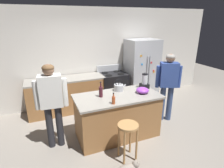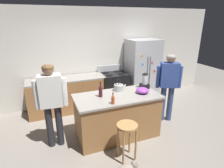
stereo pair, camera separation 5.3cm
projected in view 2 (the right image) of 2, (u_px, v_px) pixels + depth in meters
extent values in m
plane|color=gray|center=(117.00, 134.00, 4.01)|extent=(14.00, 14.00, 0.00)
cube|color=silver|center=(91.00, 57.00, 5.27)|extent=(8.00, 0.10, 2.70)
cube|color=#9E6B3D|center=(117.00, 117.00, 3.86)|extent=(1.67, 0.79, 0.88)
cube|color=gray|center=(117.00, 97.00, 3.71)|extent=(1.73, 0.85, 0.04)
cube|color=#9E6B3D|center=(68.00, 95.00, 4.95)|extent=(2.00, 0.64, 0.88)
cube|color=gray|center=(66.00, 79.00, 4.80)|extent=(2.00, 0.64, 0.04)
cube|color=#B7BABF|center=(142.00, 71.00, 5.52)|extent=(0.90, 0.70, 1.84)
cylinder|color=#B7BABF|center=(148.00, 71.00, 5.15)|extent=(0.02, 0.02, 0.83)
cylinder|color=#B7BABF|center=(150.00, 71.00, 5.18)|extent=(0.02, 0.02, 0.83)
cube|color=#268CD8|center=(143.00, 64.00, 5.04)|extent=(0.05, 0.01, 0.05)
cube|color=orange|center=(155.00, 72.00, 5.27)|extent=(0.05, 0.01, 0.05)
cube|color=red|center=(154.00, 71.00, 5.25)|extent=(0.05, 0.01, 0.05)
cube|color=orange|center=(142.00, 56.00, 4.95)|extent=(0.05, 0.01, 0.05)
cube|color=red|center=(152.00, 63.00, 5.14)|extent=(0.05, 0.01, 0.05)
cube|color=black|center=(113.00, 89.00, 5.37)|extent=(0.76, 0.64, 0.92)
cube|color=black|center=(118.00, 94.00, 5.10)|extent=(0.60, 0.01, 0.24)
cube|color=#B7BABF|center=(110.00, 68.00, 5.44)|extent=(0.76, 0.06, 0.18)
cylinder|color=black|center=(109.00, 75.00, 5.02)|extent=(0.18, 0.18, 0.01)
cylinder|color=black|center=(121.00, 74.00, 5.15)|extent=(0.18, 0.18, 0.01)
cylinder|color=black|center=(106.00, 73.00, 5.29)|extent=(0.18, 0.18, 0.01)
cylinder|color=black|center=(117.00, 71.00, 5.41)|extent=(0.18, 0.18, 0.01)
cylinder|color=#26262B|center=(50.00, 127.00, 3.53)|extent=(0.14, 0.14, 0.86)
cylinder|color=#26262B|center=(59.00, 125.00, 3.58)|extent=(0.14, 0.14, 0.86)
cube|color=white|center=(50.00, 91.00, 3.31)|extent=(0.42, 0.25, 0.60)
cylinder|color=white|center=(36.00, 95.00, 3.26)|extent=(0.10, 0.10, 0.54)
cylinder|color=white|center=(65.00, 92.00, 3.39)|extent=(0.10, 0.10, 0.54)
sphere|color=#8C664C|center=(48.00, 69.00, 3.18)|extent=(0.22, 0.22, 0.20)
ellipsoid|color=brown|center=(48.00, 68.00, 3.17)|extent=(0.23, 0.23, 0.12)
cylinder|color=#384C7A|center=(170.00, 104.00, 4.47)|extent=(0.17, 0.17, 0.88)
cylinder|color=#384C7A|center=(162.00, 103.00, 4.47)|extent=(0.17, 0.17, 0.88)
cube|color=#334C99|center=(169.00, 75.00, 4.23)|extent=(0.45, 0.36, 0.57)
cylinder|color=#334C99|center=(180.00, 77.00, 4.24)|extent=(0.12, 0.12, 0.52)
cylinder|color=#334C99|center=(158.00, 77.00, 4.25)|extent=(0.12, 0.12, 0.52)
sphere|color=#8C664C|center=(171.00, 58.00, 4.10)|extent=(0.26, 0.26, 0.20)
ellipsoid|color=gray|center=(171.00, 57.00, 4.09)|extent=(0.28, 0.28, 0.12)
cylinder|color=#B7844C|center=(127.00, 126.00, 3.11)|extent=(0.36, 0.36, 0.04)
cylinder|color=#B7844C|center=(123.00, 149.00, 3.08)|extent=(0.04, 0.04, 0.66)
cylinder|color=#B7844C|center=(136.00, 145.00, 3.16)|extent=(0.04, 0.04, 0.66)
cylinder|color=#B7844C|center=(118.00, 140.00, 3.29)|extent=(0.04, 0.04, 0.66)
cylinder|color=#B7844C|center=(130.00, 138.00, 3.37)|extent=(0.04, 0.04, 0.66)
sphere|color=gray|center=(135.00, 164.00, 2.96)|extent=(0.12, 0.12, 0.12)
cone|color=gray|center=(136.00, 162.00, 2.91)|extent=(0.04, 0.04, 0.03)
cone|color=gray|center=(134.00, 160.00, 2.97)|extent=(0.04, 0.04, 0.03)
cube|color=black|center=(144.00, 86.00, 4.09)|extent=(0.17, 0.17, 0.10)
cylinder|color=silver|center=(145.00, 79.00, 4.04)|extent=(0.12, 0.12, 0.21)
cylinder|color=black|center=(145.00, 74.00, 4.00)|extent=(0.12, 0.12, 0.02)
cylinder|color=#B24C26|center=(113.00, 100.00, 3.32)|extent=(0.06, 0.06, 0.14)
cylinder|color=#B24C26|center=(113.00, 95.00, 3.29)|extent=(0.02, 0.02, 0.06)
cylinder|color=black|center=(113.00, 93.00, 3.28)|extent=(0.03, 0.03, 0.02)
cylinder|color=#471923|center=(101.00, 92.00, 3.61)|extent=(0.08, 0.08, 0.21)
cylinder|color=#471923|center=(100.00, 85.00, 3.56)|extent=(0.03, 0.03, 0.09)
cylinder|color=black|center=(100.00, 82.00, 3.55)|extent=(0.03, 0.03, 0.02)
ellipsoid|color=purple|center=(142.00, 90.00, 3.81)|extent=(0.26, 0.26, 0.12)
cylinder|color=#B7BABF|center=(119.00, 88.00, 3.94)|extent=(0.20, 0.20, 0.14)
sphere|color=black|center=(119.00, 84.00, 3.91)|extent=(0.03, 0.03, 0.03)
cylinder|color=#B7BABF|center=(124.00, 86.00, 3.97)|extent=(0.09, 0.03, 0.08)
torus|color=black|center=(119.00, 82.00, 3.90)|extent=(0.16, 0.02, 0.16)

